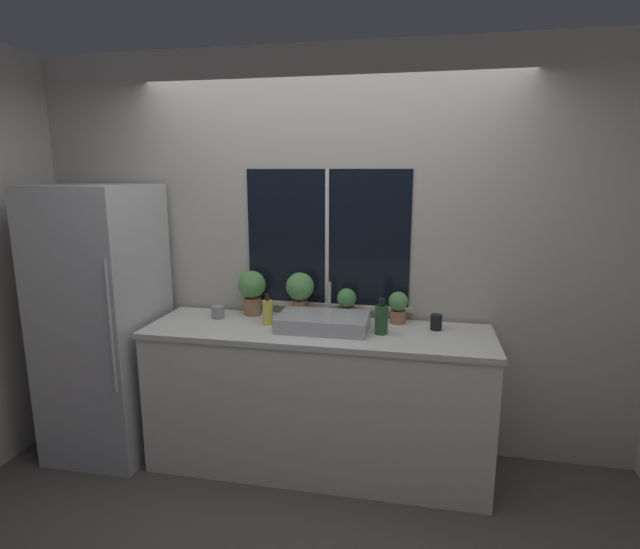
% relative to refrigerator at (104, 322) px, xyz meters
% --- Properties ---
extents(ground_plane, '(14.00, 14.00, 0.00)m').
position_rel_refrigerator_xyz_m(ground_plane, '(1.46, -0.25, -0.91)').
color(ground_plane, '#4C4742').
extents(wall_back, '(8.00, 0.09, 2.70)m').
position_rel_refrigerator_xyz_m(wall_back, '(1.46, 0.42, 0.44)').
color(wall_back, '#BCB7AD').
rests_on(wall_back, ground_plane).
extents(wall_left, '(0.06, 7.00, 2.70)m').
position_rel_refrigerator_xyz_m(wall_left, '(-0.61, 1.25, 0.44)').
color(wall_left, '#BCB7AD').
rests_on(wall_left, ground_plane).
extents(wall_right, '(0.06, 7.00, 2.70)m').
position_rel_refrigerator_xyz_m(wall_right, '(3.53, 1.25, 0.44)').
color(wall_right, '#BCB7AD').
rests_on(wall_right, ground_plane).
extents(counter, '(2.17, 0.63, 0.94)m').
position_rel_refrigerator_xyz_m(counter, '(1.46, 0.05, -0.44)').
color(counter, white).
rests_on(counter, ground_plane).
extents(refrigerator, '(0.66, 0.72, 1.82)m').
position_rel_refrigerator_xyz_m(refrigerator, '(0.00, 0.00, 0.00)').
color(refrigerator, '#B7B7BC').
rests_on(refrigerator, ground_plane).
extents(sink, '(0.56, 0.39, 0.26)m').
position_rel_refrigerator_xyz_m(sink, '(1.50, 0.06, 0.07)').
color(sink, '#ADADB2').
rests_on(sink, counter).
extents(potted_plant_far_left, '(0.19, 0.19, 0.31)m').
position_rel_refrigerator_xyz_m(potted_plant_far_left, '(0.96, 0.28, 0.21)').
color(potted_plant_far_left, '#9E6B4C').
rests_on(potted_plant_far_left, counter).
extents(potted_plant_center_left, '(0.19, 0.19, 0.31)m').
position_rel_refrigerator_xyz_m(potted_plant_center_left, '(1.30, 0.28, 0.22)').
color(potted_plant_center_left, '#9E6B4C').
rests_on(potted_plant_center_left, counter).
extents(potted_plant_center_right, '(0.13, 0.13, 0.21)m').
position_rel_refrigerator_xyz_m(potted_plant_center_right, '(1.61, 0.28, 0.14)').
color(potted_plant_center_right, '#9E6B4C').
rests_on(potted_plant_center_right, counter).
extents(potted_plant_far_right, '(0.13, 0.13, 0.21)m').
position_rel_refrigerator_xyz_m(potted_plant_far_right, '(1.95, 0.28, 0.14)').
color(potted_plant_far_right, '#9E6B4C').
rests_on(potted_plant_far_right, counter).
extents(soap_bottle, '(0.06, 0.06, 0.20)m').
position_rel_refrigerator_xyz_m(soap_bottle, '(1.13, 0.08, 0.11)').
color(soap_bottle, '#DBD14C').
rests_on(soap_bottle, counter).
extents(bottle_tall, '(0.08, 0.08, 0.22)m').
position_rel_refrigerator_xyz_m(bottle_tall, '(1.86, 0.04, 0.12)').
color(bottle_tall, '#235128').
rests_on(bottle_tall, counter).
extents(mug_black, '(0.07, 0.07, 0.10)m').
position_rel_refrigerator_xyz_m(mug_black, '(2.19, 0.18, 0.08)').
color(mug_black, black).
rests_on(mug_black, counter).
extents(mug_grey, '(0.08, 0.08, 0.08)m').
position_rel_refrigerator_xyz_m(mug_grey, '(0.76, 0.15, 0.07)').
color(mug_grey, gray).
rests_on(mug_grey, counter).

